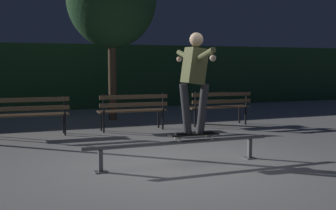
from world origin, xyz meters
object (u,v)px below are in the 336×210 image
object	(u,v)px
park_bench_leftmost	(30,112)
grind_rail	(180,146)
skateboarder	(195,74)
park_bench_right_center	(220,104)
park_bench_left_center	(133,108)
skateboard	(194,135)

from	to	relation	value
park_bench_leftmost	grind_rail	bearing A→B (deg)	-61.42
skateboarder	park_bench_right_center	size ratio (longest dim) A/B	0.97
park_bench_leftmost	skateboarder	bearing A→B (deg)	-58.58
park_bench_left_center	park_bench_right_center	distance (m)	2.28
grind_rail	park_bench_leftmost	distance (m)	4.06
skateboard	park_bench_right_center	bearing A→B (deg)	56.26
skateboarder	park_bench_left_center	size ratio (longest dim) A/B	0.97
skateboarder	park_bench_right_center	xyz separation A→B (m)	(2.37, 3.56, -0.85)
park_bench_leftmost	skateboard	bearing A→B (deg)	-58.61
grind_rail	skateboard	xyz separation A→B (m)	(0.23, 0.00, 0.15)
skateboard	skateboarder	world-z (taller)	skateboarder
grind_rail	park_bench_right_center	world-z (taller)	park_bench_right_center
skateboard	park_bench_left_center	world-z (taller)	park_bench_left_center
park_bench_leftmost	park_bench_left_center	bearing A→B (deg)	0.00
skateboard	park_bench_left_center	bearing A→B (deg)	88.35
skateboard	park_bench_leftmost	xyz separation A→B (m)	(-2.17, 3.56, 0.08)
grind_rail	skateboarder	xyz separation A→B (m)	(0.24, -0.00, 1.09)
skateboarder	skateboard	bearing A→B (deg)	177.52
grind_rail	park_bench_left_center	bearing A→B (deg)	84.62
park_bench_right_center	park_bench_leftmost	bearing A→B (deg)	180.00
grind_rail	skateboarder	world-z (taller)	skateboarder
skateboard	skateboarder	distance (m)	0.94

